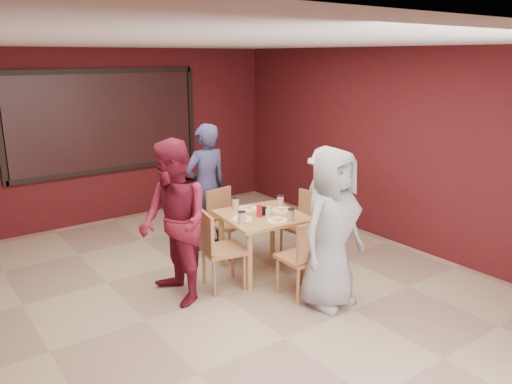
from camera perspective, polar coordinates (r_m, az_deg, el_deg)
floor at (r=5.89m, az=-3.79°, el=-11.73°), size 7.00×7.00×0.00m
window_blinds at (r=8.43m, az=-16.83°, el=7.70°), size 3.00×0.02×1.50m
dining_table at (r=6.25m, az=0.70°, el=-3.41°), size 1.08×1.08×0.91m
chair_front at (r=5.65m, az=5.65°, el=-7.08°), size 0.46×0.46×0.93m
chair_back at (r=6.87m, az=-3.53°, el=-3.02°), size 0.52×0.52×0.91m
chair_left at (r=5.85m, az=-4.49°, el=-6.11°), size 0.55×0.55×0.95m
chair_right at (r=6.78m, az=5.54°, el=-3.33°), size 0.47×0.47×0.91m
diner_front at (r=5.41m, az=8.65°, el=-4.20°), size 0.92×0.66×1.76m
diner_back at (r=7.03m, az=-5.72°, el=0.57°), size 0.66×0.44×1.79m
diner_left at (r=5.51m, az=-9.37°, el=-3.49°), size 0.74×0.92×1.83m
diner_right at (r=6.91m, az=7.96°, el=-0.99°), size 0.86×1.10×1.50m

